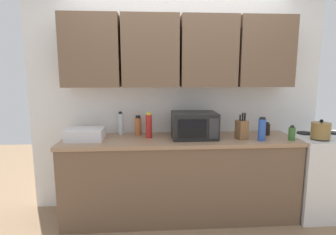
# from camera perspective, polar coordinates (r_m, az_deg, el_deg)

# --- Properties ---
(wall_back_with_cabinets) EXTENTS (3.40, 0.38, 2.60)m
(wall_back_with_cabinets) POSITION_cam_1_polar(r_m,az_deg,el_deg) (3.08, 2.18, 9.00)
(wall_back_with_cabinets) COLOR white
(wall_back_with_cabinets) RESTS_ON ground_plane
(counter_run) EXTENTS (2.53, 0.63, 0.90)m
(counter_run) POSITION_cam_1_polar(r_m,az_deg,el_deg) (3.07, 2.51, -12.54)
(counter_run) COLOR brown
(counter_run) RESTS_ON ground_plane
(stove_range) EXTENTS (0.76, 0.64, 0.91)m
(stove_range) POSITION_cam_1_polar(r_m,az_deg,el_deg) (3.62, 29.99, -10.38)
(stove_range) COLOR silver
(stove_range) RESTS_ON ground_plane
(kettle) EXTENTS (0.19, 0.19, 0.21)m
(kettle) POSITION_cam_1_polar(r_m,az_deg,el_deg) (3.28, 29.63, -2.40)
(kettle) COLOR olive
(kettle) RESTS_ON stove_range
(microwave) EXTENTS (0.48, 0.37, 0.28)m
(microwave) POSITION_cam_1_polar(r_m,az_deg,el_deg) (2.92, 5.57, -1.64)
(microwave) COLOR black
(microwave) RESTS_ON counter_run
(dish_rack) EXTENTS (0.38, 0.30, 0.12)m
(dish_rack) POSITION_cam_1_polar(r_m,az_deg,el_deg) (2.98, -17.10, -3.37)
(dish_rack) COLOR silver
(dish_rack) RESTS_ON counter_run
(knife_block) EXTENTS (0.12, 0.14, 0.28)m
(knife_block) POSITION_cam_1_polar(r_m,az_deg,el_deg) (2.97, 15.35, -2.46)
(knife_block) COLOR brown
(knife_block) RESTS_ON counter_run
(bottle_soy_dark) EXTENTS (0.07, 0.07, 0.15)m
(bottle_soy_dark) POSITION_cam_1_polar(r_m,az_deg,el_deg) (3.26, 20.25, -2.34)
(bottle_soy_dark) COLOR black
(bottle_soy_dark) RESTS_ON counter_run
(bottle_spice_jar) EXTENTS (0.08, 0.08, 0.22)m
(bottle_spice_jar) POSITION_cam_1_polar(r_m,az_deg,el_deg) (3.08, -6.36, -1.76)
(bottle_spice_jar) COLOR #BC6638
(bottle_spice_jar) RESTS_ON counter_run
(bottle_blue_cleaner) EXTENTS (0.08, 0.08, 0.25)m
(bottle_blue_cleaner) POSITION_cam_1_polar(r_m,az_deg,el_deg) (2.97, 19.28, -2.37)
(bottle_blue_cleaner) COLOR #2D56B7
(bottle_blue_cleaner) RESTS_ON counter_run
(bottle_red_sauce) EXTENTS (0.07, 0.07, 0.28)m
(bottle_red_sauce) POSITION_cam_1_polar(r_m,az_deg,el_deg) (2.92, -4.08, -1.74)
(bottle_red_sauce) COLOR red
(bottle_red_sauce) RESTS_ON counter_run
(bottle_clear_tall) EXTENTS (0.06, 0.06, 0.26)m
(bottle_clear_tall) POSITION_cam_1_polar(r_m,az_deg,el_deg) (3.12, -10.00, -1.30)
(bottle_clear_tall) COLOR silver
(bottle_clear_tall) RESTS_ON counter_run
(bottle_green_oil) EXTENTS (0.07, 0.07, 0.16)m
(bottle_green_oil) POSITION_cam_1_polar(r_m,az_deg,el_deg) (3.11, 24.76, -3.09)
(bottle_green_oil) COLOR #386B2D
(bottle_green_oil) RESTS_ON counter_run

